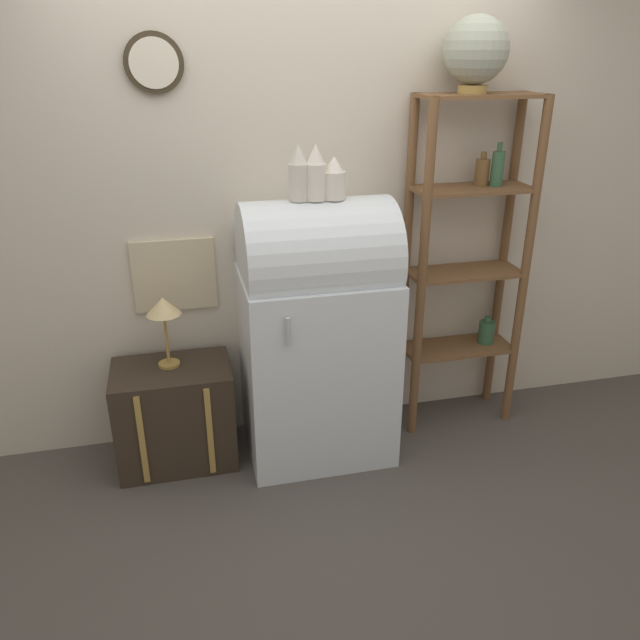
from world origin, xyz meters
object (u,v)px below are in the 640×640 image
(vase_left, at_px, (298,174))
(desk_lamp, at_px, (163,311))
(vase_center, at_px, (315,174))
(vase_right, at_px, (334,179))
(refrigerator, at_px, (317,330))
(suitcase_trunk, at_px, (175,415))
(globe, at_px, (476,51))

(vase_left, distance_m, desk_lamp, 0.96)
(desk_lamp, bearing_deg, vase_center, -7.97)
(desk_lamp, bearing_deg, vase_right, -6.99)
(refrigerator, distance_m, suitcase_trunk, 0.89)
(vase_left, bearing_deg, refrigerator, 4.22)
(globe, bearing_deg, refrigerator, -171.03)
(vase_right, distance_m, desk_lamp, 1.07)
(globe, xyz_separation_m, vase_center, (-0.84, -0.14, -0.53))
(refrigerator, distance_m, globe, 1.58)
(vase_right, bearing_deg, suitcase_trunk, 175.39)
(suitcase_trunk, xyz_separation_m, vase_right, (0.85, -0.07, 1.23))
(vase_left, distance_m, vase_right, 0.17)
(refrigerator, bearing_deg, globe, 8.97)
(globe, relative_size, vase_center, 1.36)
(suitcase_trunk, distance_m, globe, 2.40)
(suitcase_trunk, xyz_separation_m, vase_center, (0.76, -0.07, 1.26))
(refrigerator, bearing_deg, vase_left, -175.78)
(suitcase_trunk, bearing_deg, vase_right, -4.61)
(suitcase_trunk, height_order, globe, globe)
(vase_left, bearing_deg, suitcase_trunk, 174.72)
(refrigerator, xyz_separation_m, vase_center, (-0.01, -0.01, 0.81))
(suitcase_trunk, relative_size, vase_center, 2.32)
(refrigerator, relative_size, globe, 3.93)
(suitcase_trunk, bearing_deg, vase_left, -5.28)
(vase_center, relative_size, vase_right, 1.31)
(globe, height_order, vase_center, globe)
(refrigerator, xyz_separation_m, suitcase_trunk, (-0.77, 0.06, -0.44))
(vase_left, xyz_separation_m, vase_right, (0.17, -0.01, -0.03))
(suitcase_trunk, relative_size, globe, 1.70)
(suitcase_trunk, relative_size, vase_right, 3.04)
(globe, bearing_deg, suitcase_trunk, -177.33)
(vase_center, xyz_separation_m, vase_right, (0.09, 0.00, -0.03))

